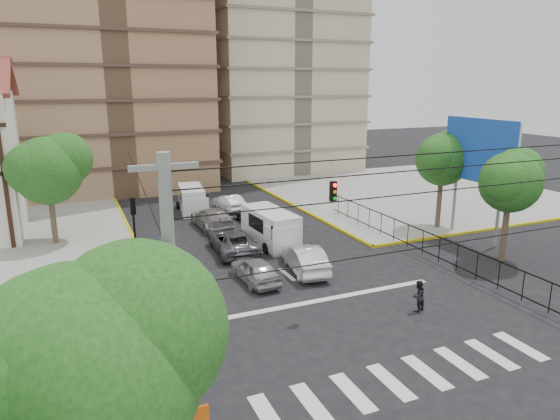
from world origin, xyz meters
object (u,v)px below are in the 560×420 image
van_right_lane (272,229)px  car_white_front_right (305,259)px  traffic_light_nw (134,224)px  car_silver_front_left (255,270)px  van_left_lane (192,200)px  pedestrian_crosswalk (418,296)px

van_right_lane → car_white_front_right: 5.11m
traffic_light_nw → car_silver_front_left: (5.78, -3.07, -2.43)m
traffic_light_nw → van_left_lane: 14.63m
car_white_front_right → traffic_light_nw: bearing=-8.3°
van_left_lane → car_silver_front_left: 16.14m
van_right_lane → van_left_lane: size_ratio=1.09×
van_right_lane → car_silver_front_left: van_right_lane is taller
traffic_light_nw → van_right_lane: bearing=14.7°
van_left_lane → car_white_front_right: 16.01m
van_left_lane → car_white_front_right: (2.68, -15.79, -0.26)m
pedestrian_crosswalk → traffic_light_nw: bearing=-56.6°
traffic_light_nw → pedestrian_crosswalk: traffic_light_nw is taller
van_right_lane → car_silver_front_left: 6.34m
traffic_light_nw → van_left_lane: size_ratio=0.90×
car_silver_front_left → car_white_front_right: bearing=-177.5°
traffic_light_nw → car_white_front_right: bearing=-17.0°
traffic_light_nw → van_left_lane: (6.26, 13.06, -2.09)m
van_right_lane → pedestrian_crosswalk: bearing=-81.9°
traffic_light_nw → car_silver_front_left: size_ratio=1.10×
van_left_lane → car_white_front_right: van_left_lane is taller
traffic_light_nw → van_right_lane: traffic_light_nw is taller
van_right_lane → pedestrian_crosswalk: 12.10m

